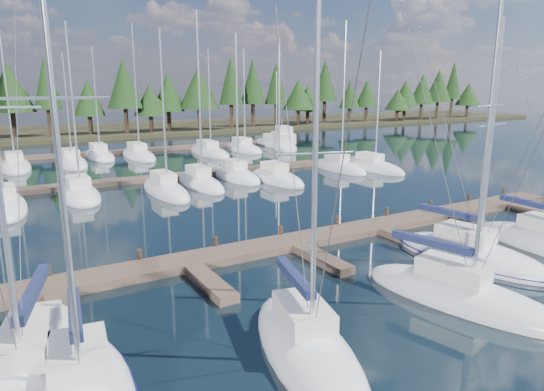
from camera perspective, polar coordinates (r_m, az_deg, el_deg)
ground at (r=37.05m, az=-7.80°, el=-0.67°), size 260.00×260.00×0.00m
far_shore at (r=94.72m, az=-21.97°, el=6.99°), size 220.00×30.00×0.60m
main_dock at (r=26.18m, az=2.91°, el=-5.91°), size 44.00×6.13×0.90m
back_docks at (r=55.31m, az=-15.63°, el=3.70°), size 50.00×21.80×0.40m
front_sailboat_0 at (r=16.77m, az=-26.69°, el=-18.53°), size 5.17×10.52×14.73m
front_sailboat_2 at (r=16.60m, az=4.11°, el=-17.41°), size 4.43×8.17×12.20m
front_sailboat_3 at (r=21.42m, az=21.28°, el=-10.97°), size 4.53×8.90×14.34m
front_sailboat_4 at (r=26.42m, az=22.33°, el=-6.57°), size 4.36×8.82×12.38m
back_sailboat_rows at (r=51.05m, az=-13.75°, el=3.14°), size 46.84×32.04×16.23m
motor_yacht_right at (r=67.54m, az=1.33°, el=6.08°), size 6.66×10.52×5.00m
tree_line at (r=84.39m, az=-23.19°, el=11.19°), size 185.11×11.97×13.55m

